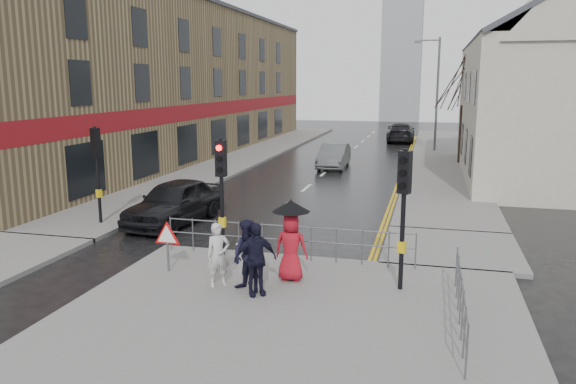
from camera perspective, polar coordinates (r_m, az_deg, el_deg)
The scene contains 24 objects.
ground at distance 16.05m, azimuth -7.51°, elevation -7.31°, with size 120.00×120.00×0.00m, color black.
near_pavement at distance 12.03m, azimuth -0.22°, elevation -13.31°, with size 10.00×9.00×0.14m, color #605E5B.
left_pavement at distance 39.39m, azimuth -3.88°, elevation 3.84°, with size 4.00×44.00×0.14m, color #605E5B.
right_pavement at distance 39.42m, azimuth 15.37°, elevation 3.48°, with size 4.00×40.00×0.14m, color #605E5B.
pavement_bridge_right at distance 17.82m, azimuth 16.24°, elevation -5.55°, with size 4.00×4.20×0.14m, color #605E5B.
building_left_terrace at distance 40.23m, azimuth -12.03°, elevation 10.82°, with size 8.00×42.00×10.00m, color #8B7750.
building_right_cream at distance 32.70m, azimuth 25.76°, elevation 9.57°, with size 9.00×16.40×10.10m.
church_tower at distance 76.32m, azimuth 11.50°, elevation 13.88°, with size 5.00×5.00×18.00m, color #92959A.
traffic_signal_near_left at distance 15.56m, azimuth -6.79°, elevation 1.47°, with size 0.28×0.27×3.40m.
traffic_signal_near_right at distance 13.36m, azimuth 11.68°, elevation -0.28°, with size 0.34×0.33×3.40m.
traffic_signal_far_left at distance 20.64m, azimuth -18.86°, elevation 3.32°, with size 0.34×0.33×3.40m.
guard_railing_front at distance 15.75m, azimuth -0.16°, elevation -4.29°, with size 7.14×0.04×1.00m.
guard_railing_side at distance 12.12m, azimuth 17.19°, elevation -9.67°, with size 0.04×4.54×1.00m.
warning_sign at distance 15.01m, azimuth -12.17°, elevation -4.61°, with size 0.80×0.07×1.35m.
street_lamp at distance 42.10m, azimuth 14.70°, elevation 10.31°, with size 1.83×0.25×8.00m.
tree_near at distance 36.14m, azimuth 17.46°, elevation 10.77°, with size 2.40×2.40×6.58m.
tree_far at distance 44.16m, azimuth 17.55°, elevation 9.81°, with size 2.40×2.40×5.64m.
pedestrian_a at distance 13.78m, azimuth -7.10°, elevation -6.36°, with size 0.57×0.38×1.57m, color #BABAB5.
pedestrian_b at distance 13.31m, azimuth -4.01°, elevation -6.55°, with size 0.85×0.66×1.74m, color black.
pedestrian_with_umbrella at distance 13.99m, azimuth 0.31°, elevation -4.60°, with size 0.96×0.96×2.05m.
pedestrian_d at distance 13.13m, azimuth -3.34°, elevation -6.81°, with size 1.02×0.42×1.74m, color black.
car_parked at distance 20.60m, azimuth -11.46°, elevation -1.00°, with size 1.89×4.69×1.60m, color black.
car_mid at distance 33.56m, azimuth 4.68°, elevation 3.67°, with size 1.51×4.33×1.43m, color #505456.
car_far at distance 49.05m, azimuth 11.39°, elevation 5.95°, with size 2.25×5.54×1.61m, color black.
Camera 1 is at (5.76, -14.10, 5.05)m, focal length 35.00 mm.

